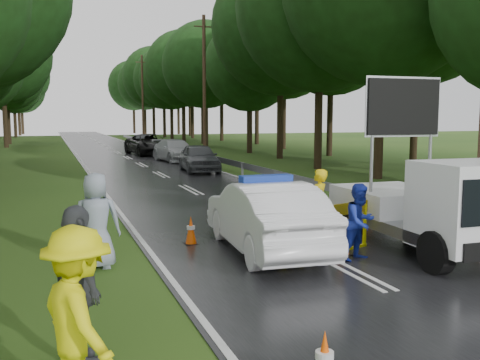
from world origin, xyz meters
name	(u,v)px	position (x,y,z in m)	size (l,w,h in m)	color
ground	(345,269)	(0.00, 0.00, 0.00)	(160.00, 160.00, 0.00)	#244614
road	(128,158)	(0.00, 30.00, 0.01)	(7.00, 140.00, 0.02)	black
guardrail	(179,150)	(3.70, 29.67, 0.55)	(0.12, 60.06, 0.70)	gray
utility_pole_mid	(204,87)	(5.20, 28.00, 5.06)	(1.40, 0.24, 10.00)	#483021
utility_pole_far	(143,98)	(5.20, 54.00, 5.06)	(1.40, 0.24, 10.00)	#483021
police_sedan	(266,217)	(-0.93, 1.81, 0.77)	(1.94, 4.77, 1.69)	white
work_truck	(433,206)	(2.42, 0.45, 1.04)	(2.32, 4.89, 3.83)	gray
barrier	(327,218)	(0.15, 1.00, 0.82)	(2.49, 0.91, 1.09)	#D5D80B
officer	(318,205)	(0.63, 2.31, 0.87)	(0.63, 0.41, 1.73)	yellow
civilian	(360,222)	(0.63, 0.50, 0.80)	(0.78, 0.61, 1.60)	#182CA0
bystander_left	(78,320)	(-5.15, -3.50, 0.95)	(1.23, 0.71, 1.90)	#F2EB0D
bystander_mid	(78,287)	(-5.10, -2.50, 0.97)	(1.14, 0.48, 1.95)	#43454B
bystander_right	(96,221)	(-4.53, 1.71, 0.95)	(0.93, 0.60, 1.89)	#8C98A8
queue_car_first	(199,158)	(2.28, 18.97, 0.75)	(1.78, 4.42, 1.51)	#44474D
queue_car_second	(176,151)	(2.60, 25.95, 0.72)	(2.02, 4.97, 1.44)	#A6A8AE
queue_car_third	(149,144)	(2.06, 32.67, 0.81)	(2.69, 5.84, 1.62)	black
queue_car_fourth	(142,142)	(2.60, 39.12, 0.67)	(1.42, 4.07, 1.34)	#3A3D41
cone_center	(343,238)	(0.50, 0.95, 0.38)	(0.37, 0.37, 0.78)	black
cone_far	(294,214)	(0.83, 4.09, 0.34)	(0.33, 0.33, 0.71)	black
cone_left_mid	(191,231)	(-2.31, 3.00, 0.32)	(0.32, 0.32, 0.67)	black
cone_right	(369,206)	(3.50, 4.50, 0.35)	(0.34, 0.34, 0.72)	black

